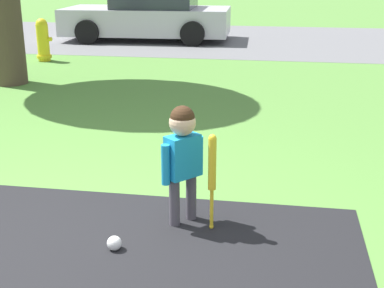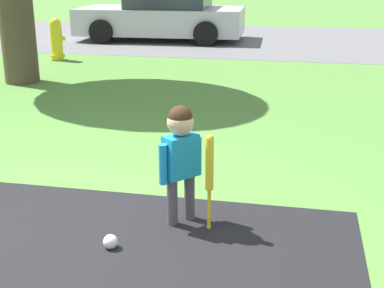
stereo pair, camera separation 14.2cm
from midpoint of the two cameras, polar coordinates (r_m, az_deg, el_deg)
ground_plane at (r=3.74m, az=-17.11°, el=-11.02°), size 60.00×60.00×0.00m
street_strip at (r=13.66m, az=2.86°, el=11.14°), size 40.00×6.00×0.01m
child at (r=3.75m, az=-2.09°, el=-0.49°), size 0.26×0.28×0.88m
baseball_bat at (r=3.69m, az=1.06°, el=-2.64°), size 0.06×0.06×0.71m
sports_ball at (r=3.64m, az=-9.41°, el=-10.40°), size 0.10×0.10×0.10m
fire_hydrant at (r=10.86m, az=-15.98°, el=10.59°), size 0.32×0.29×0.81m
parked_car at (r=13.46m, az=-4.92°, el=13.47°), size 4.06×2.16×1.23m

